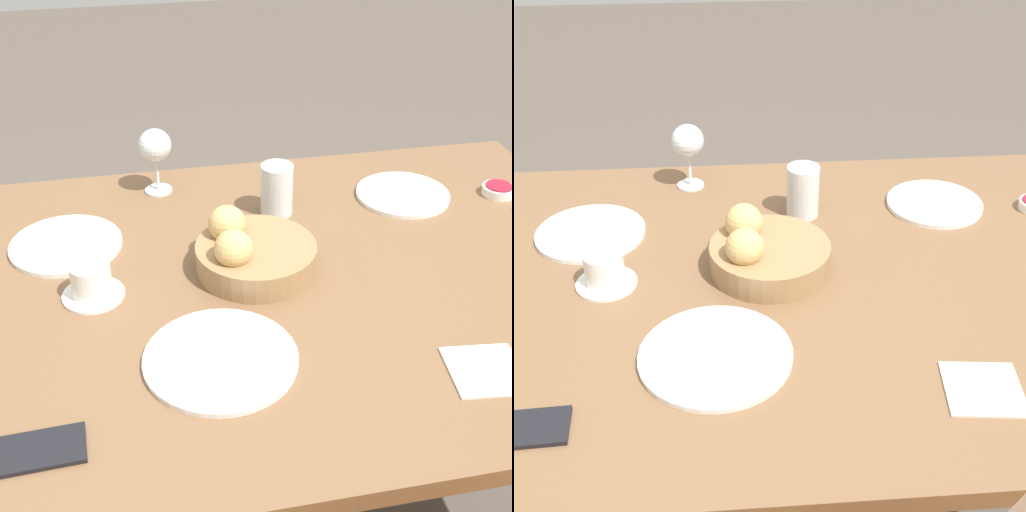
{
  "view_description": "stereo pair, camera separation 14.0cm",
  "coord_description": "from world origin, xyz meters",
  "views": [
    {
      "loc": [
        0.24,
        1.1,
        1.51
      ],
      "look_at": [
        0.01,
        -0.05,
        0.74
      ],
      "focal_mm": 50.0,
      "sensor_mm": 36.0,
      "label": 1
    },
    {
      "loc": [
        0.1,
        1.12,
        1.51
      ],
      "look_at": [
        0.01,
        -0.05,
        0.74
      ],
      "focal_mm": 50.0,
      "sensor_mm": 36.0,
      "label": 2
    }
  ],
  "objects": [
    {
      "name": "bread_basket",
      "position": [
        0.02,
        -0.05,
        0.75
      ],
      "size": [
        0.24,
        0.24,
        0.12
      ],
      "color": "#99754C",
      "rests_on": "dining_table"
    },
    {
      "name": "coffee_cup",
      "position": [
        0.32,
        -0.02,
        0.74
      ],
      "size": [
        0.12,
        0.12,
        0.07
      ],
      "color": "white",
      "rests_on": "dining_table"
    },
    {
      "name": "plate_far_center",
      "position": [
        0.12,
        0.21,
        0.71
      ],
      "size": [
        0.26,
        0.26,
        0.01
      ],
      "color": "white",
      "rests_on": "dining_table"
    },
    {
      "name": "cell_phone",
      "position": [
        0.41,
        0.35,
        0.71
      ],
      "size": [
        0.15,
        0.08,
        0.01
      ],
      "color": "black",
      "rests_on": "dining_table"
    },
    {
      "name": "napkin",
      "position": [
        -0.3,
        0.32,
        0.71
      ],
      "size": [
        0.13,
        0.13,
        0.0
      ],
      "color": "silver",
      "rests_on": "dining_table"
    },
    {
      "name": "plate_near_left",
      "position": [
        -0.39,
        -0.27,
        0.71
      ],
      "size": [
        0.22,
        0.22,
        0.01
      ],
      "color": "white",
      "rests_on": "dining_table"
    },
    {
      "name": "plate_near_right",
      "position": [
        0.38,
        -0.2,
        0.71
      ],
      "size": [
        0.23,
        0.23,
        0.01
      ],
      "color": "white",
      "rests_on": "dining_table"
    },
    {
      "name": "wine_glass",
      "position": [
        0.17,
        -0.41,
        0.82
      ],
      "size": [
        0.08,
        0.08,
        0.16
      ],
      "color": "silver",
      "rests_on": "dining_table"
    },
    {
      "name": "water_tumbler",
      "position": [
        -0.08,
        -0.25,
        0.77
      ],
      "size": [
        0.07,
        0.07,
        0.12
      ],
      "color": "silver",
      "rests_on": "dining_table"
    },
    {
      "name": "dining_table",
      "position": [
        0.0,
        0.0,
        0.63
      ],
      "size": [
        1.5,
        1.03,
        0.71
      ],
      "color": "brown",
      "rests_on": "ground_plane"
    }
  ]
}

